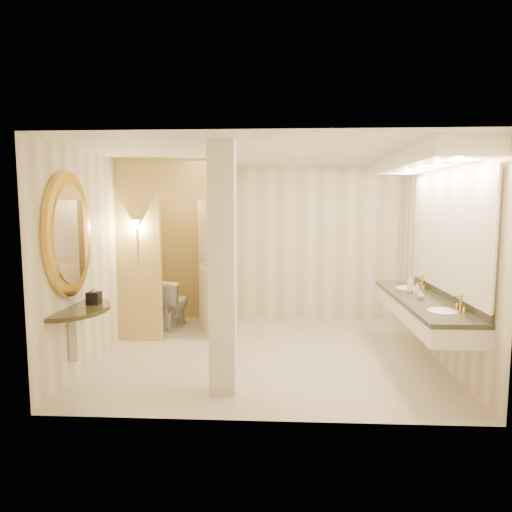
{
  "coord_description": "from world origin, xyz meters",
  "views": [
    {
      "loc": [
        0.15,
        -6.11,
        2.04
      ],
      "look_at": [
        -0.17,
        0.2,
        1.32
      ],
      "focal_mm": 32.0,
      "sensor_mm": 36.0,
      "label": 1
    }
  ],
  "objects": [
    {
      "name": "wall_left",
      "position": [
        -2.25,
        0.0,
        1.35
      ],
      "size": [
        0.02,
        4.0,
        2.7
      ],
      "primitive_type": "cube",
      "color": "silver",
      "rests_on": "floor"
    },
    {
      "name": "vanity",
      "position": [
        1.98,
        -0.4,
        1.63
      ],
      "size": [
        0.75,
        2.73,
        2.09
      ],
      "color": "white",
      "rests_on": "floor"
    },
    {
      "name": "wall_front",
      "position": [
        0.0,
        -2.0,
        1.35
      ],
      "size": [
        4.5,
        0.02,
        2.7
      ],
      "primitive_type": "cube",
      "color": "silver",
      "rests_on": "floor"
    },
    {
      "name": "floor",
      "position": [
        0.0,
        0.0,
        0.0
      ],
      "size": [
        4.5,
        4.5,
        0.0
      ],
      "primitive_type": "plane",
      "color": "beige",
      "rests_on": "ground"
    },
    {
      "name": "wall_right",
      "position": [
        2.25,
        0.0,
        1.35
      ],
      "size": [
        0.02,
        4.0,
        2.7
      ],
      "primitive_type": "cube",
      "color": "silver",
      "rests_on": "floor"
    },
    {
      "name": "soap_bottle_a",
      "position": [
        1.97,
        -0.07,
        0.94
      ],
      "size": [
        0.08,
        0.08,
        0.13
      ],
      "primitive_type": "imported",
      "rotation": [
        0.0,
        0.0,
        -0.32
      ],
      "color": "beige",
      "rests_on": "vanity"
    },
    {
      "name": "ceiling",
      "position": [
        0.0,
        0.0,
        2.7
      ],
      "size": [
        4.5,
        4.5,
        0.0
      ],
      "primitive_type": "plane",
      "rotation": [
        3.14,
        0.0,
        0.0
      ],
      "color": "white",
      "rests_on": "wall_back"
    },
    {
      "name": "toilet_closet",
      "position": [
        -1.12,
        0.97,
        1.39
      ],
      "size": [
        1.5,
        1.55,
        2.7
      ],
      "color": "tan",
      "rests_on": "floor"
    },
    {
      "name": "wall_back",
      "position": [
        0.0,
        2.0,
        1.35
      ],
      "size": [
        4.5,
        0.02,
        2.7
      ],
      "primitive_type": "cube",
      "color": "silver",
      "rests_on": "floor"
    },
    {
      "name": "pillar",
      "position": [
        -0.45,
        -1.32,
        1.35
      ],
      "size": [
        0.28,
        0.28,
        2.7
      ],
      "primitive_type": "cube",
      "color": "white",
      "rests_on": "floor"
    },
    {
      "name": "tissue_box",
      "position": [
        -2.02,
        -0.96,
        0.95
      ],
      "size": [
        0.15,
        0.15,
        0.14
      ],
      "primitive_type": "cube",
      "rotation": [
        0.0,
        0.0,
        -0.01
      ],
      "color": "black",
      "rests_on": "console_shelf"
    },
    {
      "name": "console_shelf",
      "position": [
        -2.21,
        -1.13,
        1.35
      ],
      "size": [
        1.07,
        1.07,
        1.99
      ],
      "color": "black",
      "rests_on": "floor"
    },
    {
      "name": "toilet",
      "position": [
        -1.63,
        1.26,
        0.41
      ],
      "size": [
        0.58,
        0.86,
        0.81
      ],
      "primitive_type": "imported",
      "rotation": [
        0.0,
        0.0,
        2.98
      ],
      "color": "white",
      "rests_on": "floor"
    },
    {
      "name": "soap_bottle_c",
      "position": [
        1.89,
        -0.02,
        0.99
      ],
      "size": [
        0.1,
        0.1,
        0.23
      ],
      "primitive_type": "imported",
      "rotation": [
        0.0,
        0.0,
        -0.09
      ],
      "color": "#C6B28C",
      "rests_on": "vanity"
    },
    {
      "name": "soap_bottle_b",
      "position": [
        1.9,
        -0.47,
        0.93
      ],
      "size": [
        0.1,
        0.1,
        0.11
      ],
      "primitive_type": "imported",
      "rotation": [
        0.0,
        0.0,
        0.23
      ],
      "color": "silver",
      "rests_on": "vanity"
    },
    {
      "name": "wall_sconce",
      "position": [
        -1.93,
        0.43,
        1.73
      ],
      "size": [
        0.14,
        0.14,
        0.42
      ],
      "color": "gold",
      "rests_on": "toilet_closet"
    }
  ]
}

